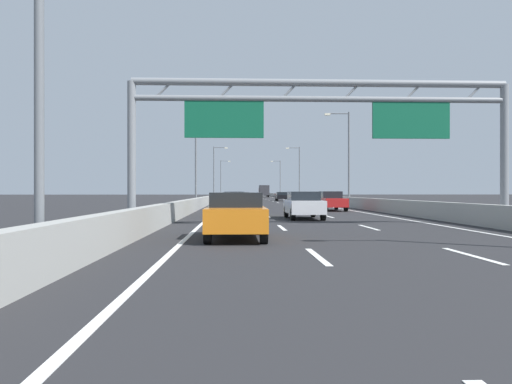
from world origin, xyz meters
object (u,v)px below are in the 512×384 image
object	(u,v)px
streetlamp_right_mid	(347,153)
streetlamp_right_distant	(279,176)
orange_car	(236,215)
streetlamp_right_far	(298,170)
yellow_car	(236,204)
black_car	(282,196)
sign_gantry	(320,115)
white_car	(304,205)
silver_car	(237,195)
streetlamp_left_mid	(198,152)
box_truck	(264,191)
streetlamp_left_far	(215,170)
streetlamp_left_distant	(222,176)
streetlamp_left_near	(51,1)
blue_car	(234,200)
red_car	(331,201)

from	to	relation	value
streetlamp_right_mid	streetlamp_right_distant	xyz separation A→B (m)	(0.00, 78.95, 0.00)
orange_car	streetlamp_right_far	bearing A→B (deg)	81.39
orange_car	yellow_car	distance (m)	15.22
black_car	sign_gantry	bearing A→B (deg)	-93.50
white_car	silver_car	size ratio (longest dim) A/B	1.08
streetlamp_right_mid	black_car	world-z (taller)	streetlamp_right_mid
streetlamp_left_mid	box_truck	distance (m)	80.33
streetlamp_left_far	yellow_car	distance (m)	58.68
streetlamp_left_distant	silver_car	xyz separation A→B (m)	(3.99, -28.13, -4.66)
streetlamp_left_near	orange_car	xyz separation A→B (m)	(3.79, 5.36, -4.64)
yellow_car	blue_car	xyz separation A→B (m)	(-0.14, 9.92, 0.01)
streetlamp_right_mid	streetlamp_right_far	bearing A→B (deg)	90.00
streetlamp_right_mid	streetlamp_left_near	bearing A→B (deg)	-110.72
blue_car	red_car	bearing A→B (deg)	-18.43
sign_gantry	box_truck	xyz separation A→B (m)	(3.51, 107.89, -3.17)
streetlamp_right_far	orange_car	bearing A→B (deg)	-98.61
silver_car	black_car	bearing A→B (deg)	-73.19
streetlamp_left_far	streetlamp_right_mid	bearing A→B (deg)	-69.28
streetlamp_right_distant	streetlamp_right_far	bearing A→B (deg)	-90.00
streetlamp_left_mid	streetlamp_right_far	world-z (taller)	same
streetlamp_left_near	streetlamp_right_far	distance (m)	80.35
streetlamp_right_distant	yellow_car	xyz separation A→B (m)	(-11.14, -97.85, -4.66)
sign_gantry	streetlamp_left_far	size ratio (longest dim) A/B	1.75
black_car	blue_car	bearing A→B (deg)	-101.09
streetlamp_left_far	streetlamp_right_far	size ratio (longest dim) A/B	1.00
streetlamp_left_mid	silver_car	size ratio (longest dim) A/B	2.31
streetlamp_left_distant	orange_car	world-z (taller)	streetlamp_left_distant
streetlamp_left_mid	streetlamp_right_far	xyz separation A→B (m)	(14.93, 39.48, 0.00)
red_car	box_truck	bearing A→B (deg)	90.13
streetlamp_left_near	box_truck	xyz separation A→B (m)	(10.95, 118.97, -3.74)
box_truck	streetlamp_left_mid	bearing A→B (deg)	-97.84
sign_gantry	streetlamp_right_mid	bearing A→B (deg)	75.22
silver_car	blue_car	size ratio (longest dim) A/B	0.94
streetlamp_left_far	black_car	distance (m)	16.51
white_car	box_truck	size ratio (longest dim) A/B	0.55
streetlamp_left_near	box_truck	bearing A→B (deg)	84.74
sign_gantry	streetlamp_right_far	world-z (taller)	streetlamp_right_far
red_car	streetlamp_right_distant	bearing A→B (deg)	87.61
streetlamp_left_mid	box_truck	world-z (taller)	streetlamp_left_mid
streetlamp_right_far	yellow_car	world-z (taller)	streetlamp_right_far
streetlamp_right_distant	sign_gantry	bearing A→B (deg)	-93.99
streetlamp_left_mid	black_car	size ratio (longest dim) A/B	2.23
streetlamp_left_distant	streetlamp_right_distant	xyz separation A→B (m)	(14.93, 0.00, 0.00)
streetlamp_left_far	box_truck	xyz separation A→B (m)	(10.95, 40.02, -3.74)
streetlamp_left_mid	red_car	distance (m)	16.67
streetlamp_right_distant	silver_car	world-z (taller)	streetlamp_right_distant
streetlamp_left_near	streetlamp_left_distant	world-z (taller)	same
streetlamp_left_far	streetlamp_left_distant	world-z (taller)	same
streetlamp_right_distant	black_car	world-z (taller)	streetlamp_right_distant
streetlamp_right_far	red_car	distance (m)	51.31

